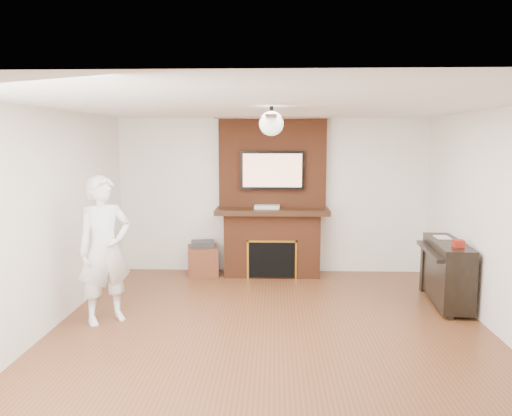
{
  "coord_description": "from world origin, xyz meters",
  "views": [
    {
      "loc": [
        0.04,
        -5.33,
        2.14
      ],
      "look_at": [
        -0.2,
        0.9,
        1.3
      ],
      "focal_mm": 35.0,
      "sensor_mm": 36.0,
      "label": 1
    }
  ],
  "objects_px": {
    "person": "(105,250)",
    "fireplace": "(272,213)",
    "piano": "(446,271)",
    "side_table": "(203,259)"
  },
  "relations": [
    {
      "from": "person",
      "to": "piano",
      "type": "distance_m",
      "value": 4.34
    },
    {
      "from": "person",
      "to": "side_table",
      "type": "xyz_separation_m",
      "value": [
        0.84,
        2.16,
        -0.62
      ]
    },
    {
      "from": "fireplace",
      "to": "piano",
      "type": "bearing_deg",
      "value": -31.86
    },
    {
      "from": "side_table",
      "to": "person",
      "type": "bearing_deg",
      "value": -121.08
    },
    {
      "from": "piano",
      "to": "fireplace",
      "type": "bearing_deg",
      "value": 152.69
    },
    {
      "from": "person",
      "to": "piano",
      "type": "bearing_deg",
      "value": -28.9
    },
    {
      "from": "person",
      "to": "side_table",
      "type": "relative_size",
      "value": 3.19
    },
    {
      "from": "person",
      "to": "piano",
      "type": "relative_size",
      "value": 1.33
    },
    {
      "from": "side_table",
      "to": "piano",
      "type": "xyz_separation_m",
      "value": [
        3.41,
        -1.36,
        0.2
      ]
    },
    {
      "from": "person",
      "to": "fireplace",
      "type": "bearing_deg",
      "value": 9.21
    }
  ]
}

